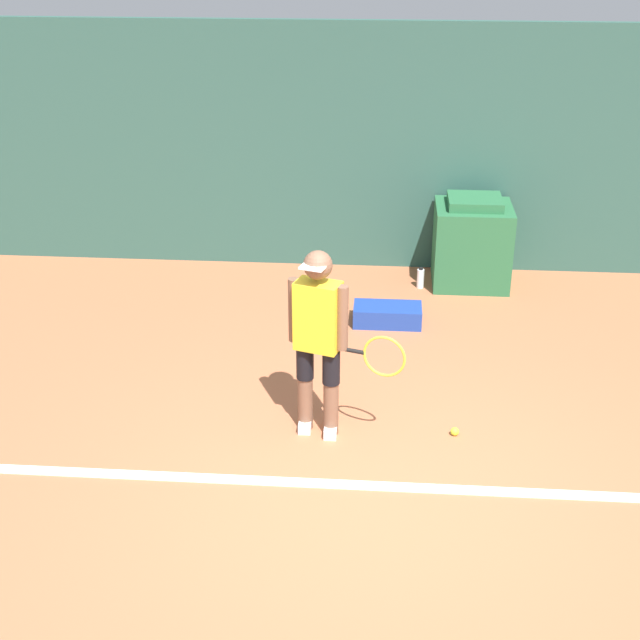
# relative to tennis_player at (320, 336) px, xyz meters

# --- Properties ---
(ground_plane) EXTENTS (24.00, 24.00, 0.00)m
(ground_plane) POSITION_rel_tennis_player_xyz_m (0.45, -0.87, -0.85)
(ground_plane) COLOR #B76642
(back_wall) EXTENTS (24.00, 0.10, 2.74)m
(back_wall) POSITION_rel_tennis_player_xyz_m (0.45, 3.64, 0.52)
(back_wall) COLOR #2D564C
(back_wall) RESTS_ON ground_plane
(court_baseline) EXTENTS (21.60, 0.10, 0.01)m
(court_baseline) POSITION_rel_tennis_player_xyz_m (0.45, -0.73, -0.85)
(court_baseline) COLOR white
(court_baseline) RESTS_ON ground_plane
(tennis_player) EXTENTS (0.91, 0.38, 1.54)m
(tennis_player) POSITION_rel_tennis_player_xyz_m (0.00, 0.00, 0.00)
(tennis_player) COLOR brown
(tennis_player) RESTS_ON ground_plane
(tennis_ball) EXTENTS (0.07, 0.07, 0.07)m
(tennis_ball) POSITION_rel_tennis_player_xyz_m (1.08, 0.01, -0.82)
(tennis_ball) COLOR #D1E533
(tennis_ball) RESTS_ON ground_plane
(covered_chair) EXTENTS (0.82, 0.74, 0.99)m
(covered_chair) POSITION_rel_tennis_player_xyz_m (1.42, 3.17, -0.38)
(covered_chair) COLOR #28663D
(covered_chair) RESTS_ON ground_plane
(equipment_bag) EXTENTS (0.68, 0.35, 0.19)m
(equipment_bag) POSITION_rel_tennis_player_xyz_m (0.52, 2.04, -0.76)
(equipment_bag) COLOR #1E3D99
(equipment_bag) RESTS_ON ground_plane
(water_bottle) EXTENTS (0.08, 0.08, 0.24)m
(water_bottle) POSITION_rel_tennis_player_xyz_m (0.88, 2.99, -0.74)
(water_bottle) COLOR white
(water_bottle) RESTS_ON ground_plane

